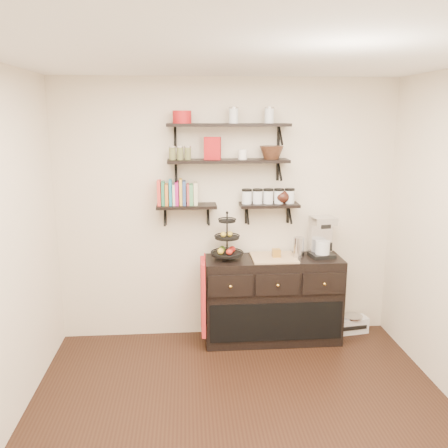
% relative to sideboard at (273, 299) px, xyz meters
% --- Properties ---
extents(floor, '(3.50, 3.50, 0.00)m').
position_rel_sideboard_xyz_m(floor, '(-0.46, -1.51, -0.45)').
color(floor, black).
rests_on(floor, ground).
extents(ceiling, '(3.50, 3.50, 0.02)m').
position_rel_sideboard_xyz_m(ceiling, '(-0.46, -1.51, 2.25)').
color(ceiling, white).
rests_on(ceiling, back_wall).
extents(back_wall, '(3.50, 0.02, 2.70)m').
position_rel_sideboard_xyz_m(back_wall, '(-0.46, 0.24, 0.90)').
color(back_wall, beige).
rests_on(back_wall, ground).
extents(shelf_top, '(1.20, 0.27, 0.23)m').
position_rel_sideboard_xyz_m(shelf_top, '(-0.46, 0.10, 1.78)').
color(shelf_top, black).
rests_on(shelf_top, back_wall).
extents(shelf_mid, '(1.20, 0.27, 0.23)m').
position_rel_sideboard_xyz_m(shelf_mid, '(-0.46, 0.10, 1.43)').
color(shelf_mid, black).
rests_on(shelf_mid, back_wall).
extents(shelf_low_left, '(0.60, 0.25, 0.23)m').
position_rel_sideboard_xyz_m(shelf_low_left, '(-0.88, 0.12, 0.98)').
color(shelf_low_left, black).
rests_on(shelf_low_left, back_wall).
extents(shelf_low_right, '(0.60, 0.25, 0.23)m').
position_rel_sideboard_xyz_m(shelf_low_right, '(-0.04, 0.12, 0.98)').
color(shelf_low_right, black).
rests_on(shelf_low_right, back_wall).
extents(cookbooks, '(0.40, 0.15, 0.26)m').
position_rel_sideboard_xyz_m(cookbooks, '(-0.95, 0.12, 1.11)').
color(cookbooks, red).
rests_on(cookbooks, shelf_low_left).
extents(glass_canisters, '(0.54, 0.10, 0.13)m').
position_rel_sideboard_xyz_m(glass_canisters, '(-0.05, 0.12, 1.06)').
color(glass_canisters, silver).
rests_on(glass_canisters, shelf_low_right).
extents(sideboard, '(1.40, 0.50, 0.92)m').
position_rel_sideboard_xyz_m(sideboard, '(0.00, 0.00, 0.00)').
color(sideboard, black).
rests_on(sideboard, floor).
extents(fruit_stand, '(0.32, 0.32, 0.47)m').
position_rel_sideboard_xyz_m(fruit_stand, '(-0.48, 0.00, 0.61)').
color(fruit_stand, black).
rests_on(fruit_stand, sideboard).
extents(candle, '(0.08, 0.08, 0.08)m').
position_rel_sideboard_xyz_m(candle, '(0.03, 0.00, 0.50)').
color(candle, olive).
rests_on(candle, sideboard).
extents(coffee_maker, '(0.26, 0.26, 0.42)m').
position_rel_sideboard_xyz_m(coffee_maker, '(0.50, 0.03, 0.65)').
color(coffee_maker, black).
rests_on(coffee_maker, sideboard).
extents(thermal_carafe, '(0.11, 0.11, 0.22)m').
position_rel_sideboard_xyz_m(thermal_carafe, '(0.25, -0.02, 0.56)').
color(thermal_carafe, silver).
rests_on(thermal_carafe, sideboard).
extents(apron, '(0.04, 0.33, 0.76)m').
position_rel_sideboard_xyz_m(apron, '(-0.73, -0.10, 0.09)').
color(apron, '#AB1229').
rests_on(apron, sideboard).
extents(radio, '(0.34, 0.24, 0.19)m').
position_rel_sideboard_xyz_m(radio, '(0.91, 0.10, -0.36)').
color(radio, silver).
rests_on(radio, floor).
extents(recipe_box, '(0.17, 0.10, 0.22)m').
position_rel_sideboard_xyz_m(recipe_box, '(-0.62, 0.10, 1.56)').
color(recipe_box, '#A31216').
rests_on(recipe_box, shelf_mid).
extents(walnut_bowl, '(0.24, 0.24, 0.13)m').
position_rel_sideboard_xyz_m(walnut_bowl, '(-0.03, 0.10, 1.51)').
color(walnut_bowl, black).
rests_on(walnut_bowl, shelf_mid).
extents(ramekins, '(0.09, 0.09, 0.10)m').
position_rel_sideboard_xyz_m(ramekins, '(-0.32, 0.10, 1.50)').
color(ramekins, white).
rests_on(ramekins, shelf_mid).
extents(teapot, '(0.22, 0.18, 0.15)m').
position_rel_sideboard_xyz_m(teapot, '(0.10, 0.12, 1.07)').
color(teapot, black).
rests_on(teapot, shelf_low_right).
extents(red_pot, '(0.18, 0.18, 0.12)m').
position_rel_sideboard_xyz_m(red_pot, '(-0.91, 0.10, 1.86)').
color(red_pot, '#A31216').
rests_on(red_pot, shelf_top).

